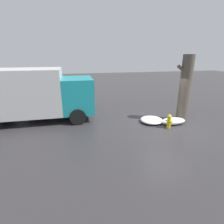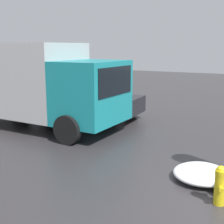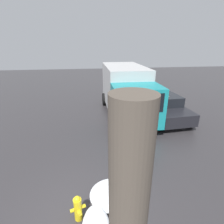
{
  "view_description": "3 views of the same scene",
  "coord_description": "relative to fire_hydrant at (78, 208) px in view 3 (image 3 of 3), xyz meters",
  "views": [
    {
      "loc": [
        4.88,
        7.78,
        3.76
      ],
      "look_at": [
        2.96,
        -0.69,
        0.89
      ],
      "focal_mm": 28.0,
      "sensor_mm": 36.0,
      "label": 1
    },
    {
      "loc": [
        -0.88,
        5.65,
        2.89
      ],
      "look_at": [
        3.52,
        -2.19,
        1.01
      ],
      "focal_mm": 50.0,
      "sensor_mm": 36.0,
      "label": 2
    },
    {
      "loc": [
        -3.39,
        -0.41,
        4.34
      ],
      "look_at": [
        4.21,
        -1.49,
        1.33
      ],
      "focal_mm": 28.0,
      "sensor_mm": 36.0,
      "label": 3
    }
  ],
  "objects": [
    {
      "name": "fire_hydrant",
      "position": [
        0.0,
        0.0,
        0.0
      ],
      "size": [
        0.32,
        0.41,
        0.76
      ],
      "rotation": [
        0.0,
        0.0,
        3.46
      ],
      "color": "yellow",
      "rests_on": "ground_plane"
    },
    {
      "name": "delivery_truck",
      "position": [
        7.2,
        -2.81,
        1.25
      ],
      "size": [
        6.68,
        2.74,
        3.02
      ],
      "rotation": [
        0.0,
        0.0,
        1.56
      ],
      "color": "teal",
      "rests_on": "ground_plane"
    },
    {
      "name": "ground_plane",
      "position": [
        0.0,
        0.0,
        -0.39
      ],
      "size": [
        60.0,
        60.0,
        0.0
      ],
      "primitive_type": "plane",
      "color": "#333033"
    },
    {
      "name": "tree_trunk",
      "position": [
        -1.39,
        -0.96,
        1.52
      ],
      "size": [
        0.97,
        0.64,
        3.79
      ],
      "color": "brown",
      "rests_on": "ground_plane"
    },
    {
      "name": "pedestrian",
      "position": [
        5.79,
        -4.87,
        0.56
      ],
      "size": [
        0.38,
        0.38,
        1.75
      ],
      "rotation": [
        0.0,
        0.0,
        1.57
      ],
      "color": "#23232D",
      "rests_on": "ground_plane"
    },
    {
      "name": "snow_pile_by_hydrant",
      "position": [
        0.54,
        -0.96,
        -0.25
      ],
      "size": [
        1.28,
        1.32,
        0.29
      ],
      "color": "white",
      "rests_on": "ground_plane"
    },
    {
      "name": "parked_car",
      "position": [
        6.06,
        -4.94,
        0.37
      ],
      "size": [
        4.09,
        2.28,
        1.49
      ],
      "rotation": [
        0.0,
        0.0,
        1.63
      ],
      "color": "black",
      "rests_on": "ground_plane"
    }
  ]
}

